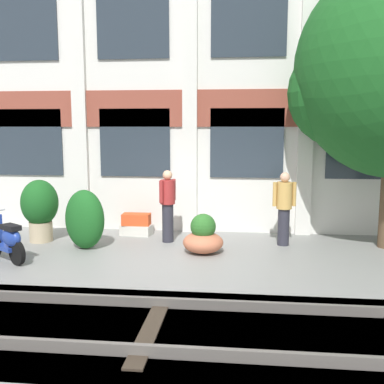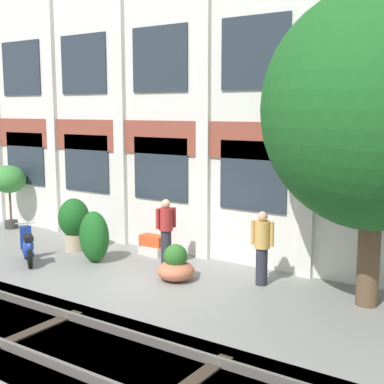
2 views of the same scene
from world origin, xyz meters
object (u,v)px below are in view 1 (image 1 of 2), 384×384
Objects in this scene: potted_plant_ribbed_drum at (40,207)px; topiary_hedge at (85,219)px; potted_plant_wide_bowl at (203,237)px; scooter_near_curb at (6,240)px; resident_by_doorway at (284,206)px; potted_plant_square_trough at (136,225)px; resident_watching_tracks at (168,204)px.

potted_plant_ribbed_drum is 1.35m from topiary_hedge.
scooter_near_curb reaches higher than potted_plant_wide_bowl.
resident_by_doorway is (1.75, 0.82, 0.55)m from potted_plant_wide_bowl.
potted_plant_wide_bowl is 1.08× the size of potted_plant_square_trough.
resident_watching_tracks is 1.89m from topiary_hedge.
scooter_near_curb is at bearing -164.80° from potted_plant_wide_bowl.
resident_by_doorway is (3.52, -0.57, 0.63)m from potted_plant_square_trough.
resident_by_doorway is at bearing -128.49° from scooter_near_curb.
potted_plant_square_trough is 3.19m from scooter_near_curb.
potted_plant_ribbed_drum is at bearing -56.16° from scooter_near_curb.
resident_watching_tracks is (0.88, -0.57, 0.64)m from potted_plant_square_trough.
potted_plant_wide_bowl is 3.96m from scooter_near_curb.
resident_watching_tracks is (-2.64, 0.00, 0.01)m from resident_by_doorway.
topiary_hedge is at bearing -124.41° from resident_watching_tracks.
scooter_near_curb is 0.73× the size of resident_by_doorway.
resident_watching_tracks reaches higher than topiary_hedge.
scooter_near_curb is 0.72× the size of resident_watching_tracks.
topiary_hedge is at bearing -121.72° from potted_plant_square_trough.
potted_plant_wide_bowl is 3.91m from potted_plant_ribbed_drum.
topiary_hedge reaches higher than potted_plant_square_trough.
scooter_near_curb is (0.02, -1.59, -0.38)m from potted_plant_ribbed_drum.
scooter_near_curb is at bearing -138.20° from topiary_hedge.
resident_watching_tracks is at bearing -114.54° from scooter_near_curb.
scooter_near_curb is 3.50m from resident_watching_tracks.
scooter_near_curb is at bearing -116.16° from resident_watching_tracks.
resident_watching_tracks reaches higher than scooter_near_curb.
potted_plant_square_trough is at bearing 22.08° from potted_plant_ribbed_drum.
potted_plant_wide_bowl is 2.62m from topiary_hedge.
potted_plant_square_trough is 0.48× the size of resident_watching_tracks.
resident_watching_tracks reaches higher than potted_plant_wide_bowl.
potted_plant_ribbed_drum reaches higher than potted_plant_wide_bowl.
potted_plant_ribbed_drum reaches higher than potted_plant_square_trough.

